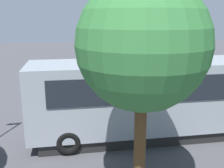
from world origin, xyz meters
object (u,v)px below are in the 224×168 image
Objects in this scene: stunt_motorcycle at (83,77)px; traffic_cone at (114,84)px; spectator_centre at (107,97)px; parked_motorcycle_silver at (152,108)px; spectator_far_left at (152,94)px; spectator_left at (127,95)px; tour_bus at (152,99)px; tree_left at (143,35)px.

traffic_cone is at bearing -170.91° from stunt_motorcycle.
spectator_centre reaches higher than parked_motorcycle_silver.
traffic_cone is (-1.34, -5.26, -0.71)m from spectator_centre.
spectator_centre is 4.98m from stunt_motorcycle.
traffic_cone is (0.93, -5.86, -0.18)m from parked_motorcycle_silver.
spectator_left is (1.36, -0.03, -0.02)m from spectator_far_left.
stunt_motorcycle is (2.40, -7.58, -0.62)m from tour_bus.
tour_bus is 5.96× the size of spectator_centre.
stunt_motorcycle is at bearing -86.34° from tree_left.
traffic_cone is at bearing -104.34° from spectator_centre.
spectator_far_left is 2.45m from spectator_centre.
tree_left is at bearing 82.78° from traffic_cone.
spectator_far_left is 2.76× the size of traffic_cone.
spectator_far_left is 0.85× the size of parked_motorcycle_silver.
traffic_cone is at bearing -97.22° from tree_left.
spectator_far_left is at bearing -178.98° from spectator_centre.
spectator_left is 1.46m from parked_motorcycle_silver.
tour_bus is 7.97m from stunt_motorcycle.
spectator_left is at bearing -100.57° from tree_left.
stunt_motorcycle is at bearing -72.43° from tour_bus.
spectator_far_left reaches higher than parked_motorcycle_silver.
traffic_cone is 12.73m from tree_left.
spectator_left is 2.72× the size of traffic_cone.
tour_bus reaches higher than spectator_far_left.
tour_bus reaches higher than parked_motorcycle_silver.
tree_left is at bearing 68.66° from spectator_far_left.
parked_motorcycle_silver is at bearing 165.27° from spectator_centre.
spectator_left is 5.24m from traffic_cone.
spectator_left is at bearing 112.37° from stunt_motorcycle.
traffic_cone is (-0.26, -5.19, -0.71)m from spectator_left.
tour_bus is 2.95m from spectator_far_left.
parked_motorcycle_silver is (-1.19, 0.67, -0.53)m from spectator_left.
stunt_motorcycle is at bearing -55.43° from spectator_far_left.
spectator_left is 0.91× the size of stunt_motorcycle.
stunt_motorcycle is 0.29× the size of tree_left.
tour_bus reaches higher than stunt_motorcycle.
traffic_cone is 0.10× the size of tree_left.
spectator_left is 5.22m from stunt_motorcycle.
tour_bus is 1.56× the size of tree_left.
spectator_centre is (2.45, 0.04, -0.02)m from spectator_far_left.
spectator_centre is at bearing 100.41° from stunt_motorcycle.
stunt_motorcycle reaches higher than traffic_cone.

